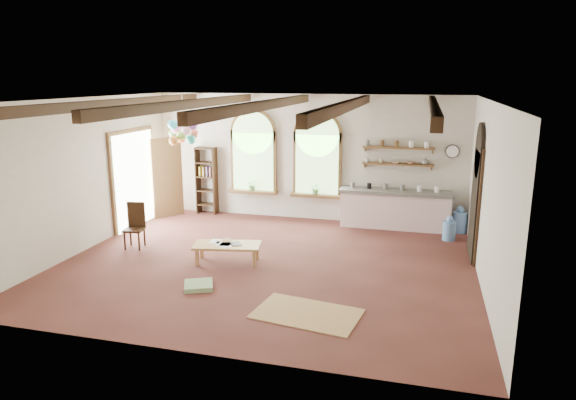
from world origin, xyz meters
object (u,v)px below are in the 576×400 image
(coffee_table, at_px, (227,246))
(balloon_cluster, at_px, (183,132))
(kitchen_counter, at_px, (395,209))
(side_chair, at_px, (135,235))

(coffee_table, bearing_deg, balloon_cluster, 132.03)
(kitchen_counter, relative_size, side_chair, 2.73)
(kitchen_counter, height_order, side_chair, side_chair)
(kitchen_counter, bearing_deg, coffee_table, -132.82)
(kitchen_counter, bearing_deg, balloon_cluster, -165.52)
(kitchen_counter, distance_m, side_chair, 6.12)
(coffee_table, bearing_deg, side_chair, 171.40)
(kitchen_counter, xyz_separation_m, side_chair, (-5.35, -2.98, -0.19))
(side_chair, distance_m, balloon_cluster, 2.71)
(coffee_table, xyz_separation_m, balloon_cluster, (-1.85, 2.05, 2.02))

